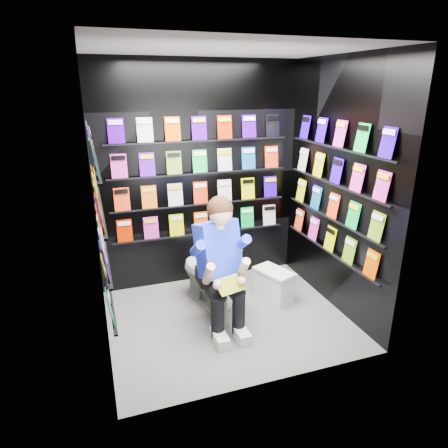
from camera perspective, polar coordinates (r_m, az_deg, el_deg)
name	(u,v)px	position (r m, az deg, el deg)	size (l,w,h in m)	color
floor	(228,319)	(4.29, 0.51, -13.36)	(2.40, 2.40, 0.00)	slate
ceiling	(228,48)	(3.63, 0.64, 23.78)	(2.40, 2.40, 0.00)	white
wall_back	(199,177)	(4.68, -3.53, 6.72)	(2.40, 0.04, 2.60)	black
wall_front	(274,235)	(2.88, 7.20, -1.53)	(2.40, 0.04, 2.60)	black
wall_left	(95,211)	(3.56, -17.99, 1.73)	(0.04, 2.00, 2.60)	black
wall_right	(338,189)	(4.29, 15.91, 4.86)	(0.04, 2.00, 2.60)	black
comics_back	(200,177)	(4.65, -3.43, 6.70)	(2.10, 0.06, 1.37)	#E65000
comics_left	(98,210)	(3.56, -17.52, 1.86)	(0.06, 1.70, 1.37)	#E65000
comics_right	(335,189)	(4.28, 15.58, 4.90)	(0.06, 1.70, 1.37)	#E65000
toilet	(207,272)	(4.41, -2.43, -6.92)	(0.42, 0.75, 0.73)	white
longbox	(274,286)	(4.61, 7.09, -8.77)	(0.24, 0.43, 0.32)	silver
longbox_lid	(274,272)	(4.53, 7.18, -6.78)	(0.26, 0.45, 0.03)	silver
reader	(218,250)	(3.91, -0.93, -3.67)	(0.55, 0.81, 1.49)	#1327F1
held_comic	(229,285)	(3.70, 0.78, -8.70)	(0.26, 0.01, 0.18)	green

